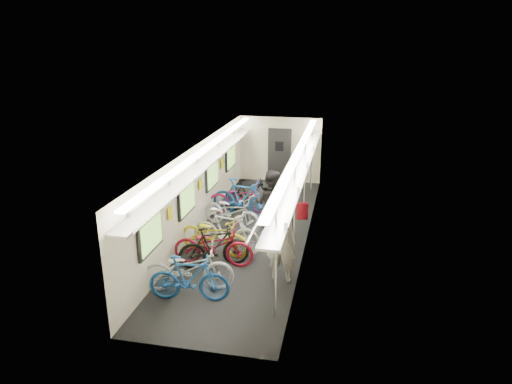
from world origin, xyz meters
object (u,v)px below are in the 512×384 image
at_px(passenger_near, 281,243).
at_px(passenger_mid, 271,204).
at_px(backpack, 302,211).
at_px(bicycle_1, 189,278).
at_px(bicycle_0, 188,268).

height_order(passenger_near, passenger_mid, passenger_mid).
distance_m(passenger_mid, backpack, 1.57).
relative_size(bicycle_1, backpack, 4.36).
bearing_deg(bicycle_0, backpack, -64.55).
bearing_deg(backpack, passenger_mid, 118.91).
bearing_deg(backpack, passenger_near, -117.62).
relative_size(bicycle_0, passenger_mid, 1.02).
height_order(passenger_mid, backpack, passenger_mid).
distance_m(bicycle_0, bicycle_1, 0.42).
height_order(bicycle_0, passenger_near, passenger_near).
distance_m(bicycle_1, backpack, 3.08).
bearing_deg(passenger_near, backpack, -106.42).
xyz_separation_m(passenger_mid, backpack, (0.94, -1.21, 0.34)).
bearing_deg(passenger_near, bicycle_1, 37.28).
height_order(bicycle_1, passenger_near, passenger_near).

